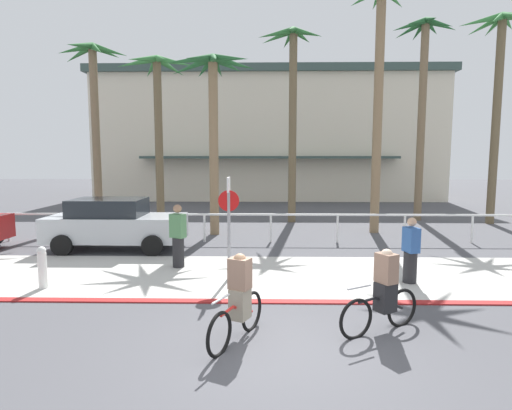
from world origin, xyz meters
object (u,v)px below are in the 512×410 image
at_px(bollard_1, 42,267).
at_px(cyclist_black_1, 383,293).
at_px(palm_tree_6, 499,70).
at_px(cyclist_red_0, 239,300).
at_px(palm_tree_0, 94,92).
at_px(pedestrian_0, 411,253).
at_px(pedestrian_1, 178,238).
at_px(palm_tree_5, 423,74).
at_px(car_silver_1, 115,224).
at_px(palm_tree_2, 212,95).
at_px(palm_tree_1, 157,102).
at_px(palm_tree_3, 292,83).
at_px(stop_sign_bike_lane, 229,213).
at_px(palm_tree_4, 381,53).

bearing_deg(bollard_1, cyclist_black_1, -17.24).
bearing_deg(palm_tree_6, cyclist_red_0, -130.55).
height_order(palm_tree_0, pedestrian_0, palm_tree_0).
relative_size(palm_tree_0, cyclist_black_1, 5.08).
bearing_deg(palm_tree_6, pedestrian_1, -147.89).
relative_size(palm_tree_5, cyclist_red_0, 5.63).
relative_size(car_silver_1, cyclist_black_1, 2.75).
relative_size(palm_tree_0, palm_tree_5, 0.87).
distance_m(palm_tree_0, palm_tree_6, 18.13).
height_order(palm_tree_2, car_silver_1, palm_tree_2).
distance_m(palm_tree_1, palm_tree_6, 15.19).
bearing_deg(cyclist_red_0, palm_tree_3, 82.68).
bearing_deg(car_silver_1, stop_sign_bike_lane, -39.28).
bearing_deg(palm_tree_3, bollard_1, -121.91).
xyz_separation_m(bollard_1, palm_tree_4, (9.64, 7.50, 6.52)).
relative_size(palm_tree_2, cyclist_red_0, 4.15).
relative_size(palm_tree_4, car_silver_1, 2.18).
bearing_deg(palm_tree_4, pedestrian_0, -97.83).
bearing_deg(palm_tree_3, palm_tree_5, 6.11).
xyz_separation_m(palm_tree_3, cyclist_black_1, (0.86, -12.51, -5.67)).
distance_m(palm_tree_0, cyclist_red_0, 15.58).
relative_size(palm_tree_1, pedestrian_0, 4.64).
relative_size(car_silver_1, pedestrian_0, 2.72).
height_order(stop_sign_bike_lane, pedestrian_0, stop_sign_bike_lane).
distance_m(palm_tree_4, pedestrian_0, 9.39).
xyz_separation_m(stop_sign_bike_lane, palm_tree_1, (-3.91, 8.87, 3.81)).
height_order(car_silver_1, cyclist_black_1, car_silver_1).
bearing_deg(stop_sign_bike_lane, cyclist_red_0, -82.66).
distance_m(car_silver_1, pedestrian_0, 9.18).
bearing_deg(car_silver_1, palm_tree_0, 115.99).
bearing_deg(car_silver_1, cyclist_black_1, -42.46).
bearing_deg(car_silver_1, palm_tree_4, 19.51).
xyz_separation_m(palm_tree_2, pedestrian_0, (5.53, -6.36, -4.66)).
bearing_deg(palm_tree_2, cyclist_red_0, -80.73).
height_order(palm_tree_3, car_silver_1, palm_tree_3).
height_order(palm_tree_3, palm_tree_5, palm_tree_5).
bearing_deg(palm_tree_1, bollard_1, -92.11).
bearing_deg(cyclist_red_0, car_silver_1, 123.33).
xyz_separation_m(palm_tree_0, palm_tree_1, (2.98, -0.30, -0.47)).
relative_size(cyclist_black_1, pedestrian_0, 0.99).
distance_m(bollard_1, pedestrian_0, 8.71).
xyz_separation_m(palm_tree_6, pedestrian_0, (-6.79, -9.31, -6.12)).
height_order(palm_tree_2, palm_tree_3, palm_tree_3).
bearing_deg(palm_tree_3, stop_sign_bike_lane, -102.68).
relative_size(bollard_1, pedestrian_1, 0.57).
bearing_deg(cyclist_black_1, palm_tree_6, 55.89).
height_order(palm_tree_1, car_silver_1, palm_tree_1).
xyz_separation_m(stop_sign_bike_lane, pedestrian_1, (-1.50, 1.07, -0.86)).
xyz_separation_m(car_silver_1, cyclist_red_0, (4.49, -6.83, -0.18)).
height_order(stop_sign_bike_lane, car_silver_1, stop_sign_bike_lane).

